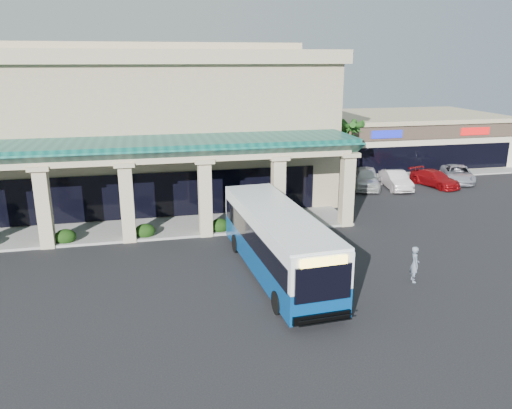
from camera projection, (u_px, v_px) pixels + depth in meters
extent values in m
plane|color=black|center=(276.00, 264.00, 26.05)|extent=(110.00, 110.00, 0.00)
imported|color=slate|center=(415.00, 264.00, 23.79)|extent=(0.58, 0.73, 1.78)
imported|color=#BABABA|center=(367.00, 178.00, 41.16)|extent=(3.70, 5.42, 1.71)
imported|color=silver|center=(396.00, 180.00, 40.92)|extent=(2.25, 4.72, 1.50)
imported|color=maroon|center=(435.00, 179.00, 41.81)|extent=(3.06, 4.91, 1.33)
imported|color=#A0A2AE|center=(458.00, 174.00, 43.34)|extent=(4.21, 5.58, 1.41)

